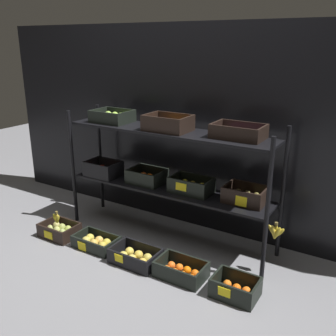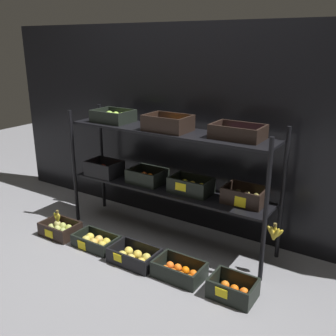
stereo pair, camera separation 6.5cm
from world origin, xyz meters
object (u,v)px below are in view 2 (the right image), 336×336
(crate_ground_pear, at_px, (60,230))
(banana_bunch_loose, at_px, (57,217))
(display_rack, at_px, (168,160))
(crate_ground_apple_gold, at_px, (96,242))
(crate_ground_tangerine, at_px, (179,271))
(crate_ground_center_apple_gold, at_px, (134,257))
(crate_ground_rightmost_tangerine, at_px, (233,290))

(crate_ground_pear, relative_size, banana_bunch_loose, 2.84)
(display_rack, height_order, banana_bunch_loose, display_rack)
(crate_ground_apple_gold, xyz_separation_m, crate_ground_tangerine, (0.80, 0.00, 0.00))
(display_rack, relative_size, banana_bunch_loose, 17.18)
(display_rack, distance_m, crate_ground_tangerine, 0.90)
(display_rack, bearing_deg, crate_ground_pear, -148.47)
(crate_ground_pear, bearing_deg, crate_ground_center_apple_gold, 0.37)
(display_rack, relative_size, crate_ground_tangerine, 5.38)
(crate_ground_tangerine, bearing_deg, display_rack, 130.18)
(crate_ground_rightmost_tangerine, bearing_deg, crate_ground_center_apple_gold, -178.58)
(crate_ground_rightmost_tangerine, relative_size, banana_bunch_loose, 2.68)
(crate_ground_apple_gold, distance_m, crate_ground_center_apple_gold, 0.42)
(crate_ground_center_apple_gold, bearing_deg, crate_ground_pear, -179.63)
(crate_ground_pear, bearing_deg, crate_ground_rightmost_tangerine, 0.89)
(display_rack, relative_size, crate_ground_rightmost_tangerine, 6.41)
(crate_ground_pear, bearing_deg, display_rack, 31.53)
(banana_bunch_loose, bearing_deg, crate_ground_center_apple_gold, 0.69)
(crate_ground_apple_gold, xyz_separation_m, crate_ground_rightmost_tangerine, (1.22, 0.00, 0.01))
(crate_ground_apple_gold, relative_size, banana_bunch_loose, 3.28)
(crate_ground_apple_gold, bearing_deg, crate_ground_pear, -176.73)
(crate_ground_center_apple_gold, bearing_deg, display_rack, 90.77)
(crate_ground_pear, distance_m, banana_bunch_loose, 0.12)
(crate_ground_apple_gold, height_order, crate_ground_rightmost_tangerine, crate_ground_rightmost_tangerine)
(crate_ground_apple_gold, relative_size, crate_ground_rightmost_tangerine, 1.22)
(display_rack, bearing_deg, crate_ground_apple_gold, -130.79)
(crate_ground_apple_gold, relative_size, crate_ground_center_apple_gold, 0.98)
(display_rack, distance_m, crate_ground_pear, 1.15)
(crate_ground_pear, xyz_separation_m, banana_bunch_loose, (-0.02, -0.00, 0.12))
(crate_ground_tangerine, relative_size, crate_ground_rightmost_tangerine, 1.19)
(crate_ground_center_apple_gold, bearing_deg, crate_ground_apple_gold, 177.56)
(display_rack, xyz_separation_m, crate_ground_rightmost_tangerine, (0.81, -0.47, -0.65))
(crate_ground_center_apple_gold, distance_m, crate_ground_rightmost_tangerine, 0.81)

